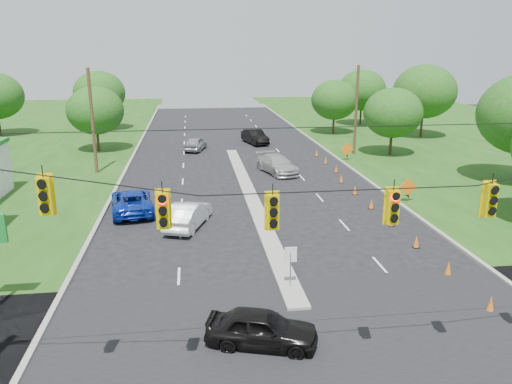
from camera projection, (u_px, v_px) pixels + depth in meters
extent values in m
plane|color=black|center=(325.00, 371.00, 16.77)|extent=(160.00, 160.00, 0.00)
cube|color=black|center=(325.00, 371.00, 16.77)|extent=(160.00, 14.00, 0.02)
cube|color=gray|center=(125.00, 172.00, 44.11)|extent=(0.25, 110.00, 0.16)
cube|color=gray|center=(346.00, 166.00, 46.64)|extent=(0.25, 110.00, 0.16)
cube|color=gray|center=(250.00, 196.00, 36.79)|extent=(1.00, 34.00, 0.18)
cylinder|color=gray|center=(290.00, 271.00, 22.24)|extent=(0.06, 0.06, 1.80)
cube|color=white|center=(291.00, 255.00, 22.02)|extent=(0.55, 0.04, 0.70)
cylinder|color=black|center=(344.00, 177.00, 13.90)|extent=(24.00, 0.04, 0.04)
cube|color=#FFDA00|center=(45.00, 196.00, 12.96)|extent=(0.34, 0.24, 1.00)
cube|color=#FFDA00|center=(163.00, 210.00, 13.48)|extent=(0.34, 0.24, 1.00)
cube|color=#FFDA00|center=(273.00, 212.00, 13.91)|extent=(0.34, 0.24, 1.00)
cube|color=#FFDA00|center=(392.00, 207.00, 14.34)|extent=(0.34, 0.24, 1.00)
cube|color=#FFDA00|center=(490.00, 200.00, 14.69)|extent=(0.34, 0.24, 1.00)
cylinder|color=#422D1C|center=(93.00, 122.00, 42.58)|extent=(0.28, 0.28, 9.00)
cylinder|color=#422D1C|center=(356.00, 111.00, 50.47)|extent=(0.28, 0.28, 9.00)
cone|color=orange|center=(491.00, 304.00, 20.51)|extent=(0.32, 0.32, 0.70)
cone|color=orange|center=(448.00, 268.00, 23.85)|extent=(0.32, 0.32, 0.70)
cone|color=orange|center=(416.00, 241.00, 27.18)|extent=(0.32, 0.32, 0.70)
cone|color=orange|center=(391.00, 221.00, 30.52)|extent=(0.32, 0.32, 0.70)
cone|color=orange|center=(371.00, 204.00, 33.86)|extent=(0.32, 0.32, 0.70)
cone|color=orange|center=(355.00, 190.00, 37.20)|extent=(0.32, 0.32, 0.70)
cone|color=orange|center=(341.00, 178.00, 40.53)|extent=(0.32, 0.32, 0.70)
cone|color=orange|center=(336.00, 169.00, 43.95)|extent=(0.32, 0.32, 0.70)
cone|color=orange|center=(326.00, 160.00, 47.28)|extent=(0.32, 0.32, 0.70)
cone|color=orange|center=(317.00, 153.00, 50.62)|extent=(0.32, 0.32, 0.70)
cube|color=black|center=(407.00, 195.00, 35.13)|extent=(0.06, 0.58, 0.26)
cube|color=black|center=(407.00, 195.00, 35.13)|extent=(0.06, 0.58, 0.26)
cube|color=orange|center=(408.00, 187.00, 34.97)|extent=(1.27, 0.05, 1.27)
cube|color=black|center=(347.00, 155.00, 48.48)|extent=(0.06, 0.58, 0.26)
cube|color=black|center=(347.00, 155.00, 48.48)|extent=(0.06, 0.58, 0.26)
cube|color=orange|center=(347.00, 149.00, 48.32)|extent=(1.27, 0.05, 1.27)
cylinder|color=black|center=(98.00, 140.00, 52.81)|extent=(0.28, 0.28, 2.52)
ellipsoid|color=#194C14|center=(95.00, 110.00, 51.97)|extent=(5.88, 5.88, 5.04)
cylinder|color=black|center=(102.00, 120.00, 66.81)|extent=(0.28, 0.28, 2.88)
ellipsoid|color=#194C14|center=(99.00, 93.00, 65.85)|extent=(6.72, 6.72, 5.76)
cylinder|color=black|center=(391.00, 143.00, 50.84)|extent=(0.28, 0.28, 2.52)
ellipsoid|color=#194C14|center=(393.00, 113.00, 50.00)|extent=(5.88, 5.88, 5.04)
cylinder|color=black|center=(422.00, 124.00, 61.28)|extent=(0.28, 0.28, 3.24)
ellipsoid|color=#194C14|center=(425.00, 92.00, 60.20)|extent=(7.56, 7.56, 6.48)
cylinder|color=black|center=(361.00, 115.00, 71.32)|extent=(0.28, 0.28, 2.88)
ellipsoid|color=#194C14|center=(362.00, 90.00, 70.36)|extent=(6.72, 6.72, 5.76)
cylinder|color=black|center=(333.00, 124.00, 63.94)|extent=(0.28, 0.28, 2.52)
ellipsoid|color=#194C14|center=(334.00, 100.00, 63.10)|extent=(5.88, 5.88, 5.04)
imported|color=black|center=(262.00, 328.00, 18.06)|extent=(4.37, 2.74, 1.39)
imported|color=white|center=(188.00, 215.00, 30.27)|extent=(3.10, 5.02, 1.56)
imported|color=#0D29A2|center=(132.00, 201.00, 32.98)|extent=(3.37, 5.87, 1.54)
imported|color=#9A9A9A|center=(277.00, 164.00, 43.64)|extent=(3.56, 5.74, 1.55)
imported|color=gray|center=(195.00, 144.00, 53.47)|extent=(2.83, 4.64, 1.47)
imported|color=black|center=(255.00, 137.00, 57.34)|extent=(2.89, 5.18, 1.62)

